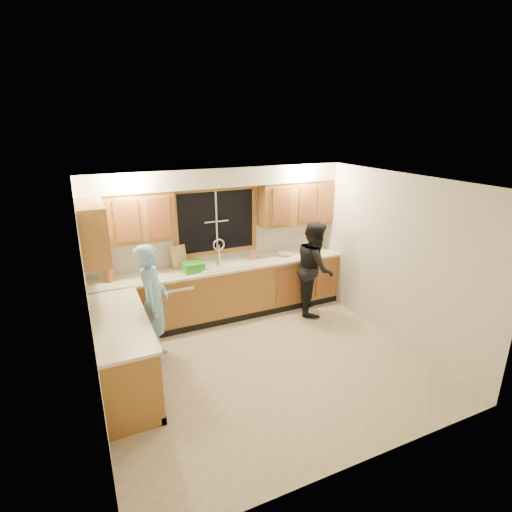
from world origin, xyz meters
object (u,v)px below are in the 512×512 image
Objects in this scene: sink at (223,268)px; stove at (129,378)px; knife_block at (109,274)px; woman at (315,268)px; dish_crate at (192,267)px; man at (154,304)px; soap_bottle at (253,254)px; bowl at (285,254)px; dishwasher at (175,303)px.

sink reaches higher than stove.
knife_block is at bearing 89.06° from stove.
woman reaches higher than dish_crate.
soap_bottle is at bearing -44.33° from man.
dish_crate is at bearing -173.09° from soap_bottle.
stove is at bearing -141.33° from soap_bottle.
sink is 1.56m from man.
woman is at bearing -53.90° from knife_block.
bowl is at bearing -7.48° from soap_bottle.
stove is 3.10m from soap_bottle.
soap_bottle is 0.81× the size of bowl.
stove is 4.94× the size of soap_bottle.
dishwasher is 2.08m from bowl.
sink reaches higher than dish_crate.
stove reaches higher than dishwasher.
sink is 3.80× the size of bowl.
sink is at bearing -179.69° from bowl.
knife_block is at bearing 46.93° from man.
sink is 0.51× the size of man.
man reaches higher than soap_bottle.
sink reaches higher than knife_block.
bowl is at bearing -45.72° from knife_block.
bowl is at bearing 0.60° from dishwasher.
man is 9.21× the size of soap_bottle.
bowl is (1.69, 0.06, -0.05)m from dish_crate.
dish_crate is 1.74× the size of soap_bottle.
soap_bottle reaches higher than stove.
soap_bottle is (0.58, 0.08, 0.15)m from sink.
man is at bearing -153.95° from soap_bottle.
knife_block is 0.70× the size of dish_crate.
woman is (1.49, -0.47, -0.06)m from sink.
stove is 1.16m from man.
bowl is at bearing 31.78° from stove.
woman is at bearing -62.71° from man.
stove is 0.54× the size of man.
woman is 3.30m from knife_block.
sink is at bearing -46.41° from knife_block.
man is at bearing -134.44° from dish_crate.
knife_block is at bearing 178.56° from sink.
dish_crate is (1.23, -0.10, -0.04)m from knife_block.
soap_bottle is (-0.90, 0.55, 0.21)m from woman.
knife_block is at bearing 108.51° from woman.
dishwasher is at bearing 106.48° from woman.
sink is 0.55m from dish_crate.
sink is 1.05× the size of dishwasher.
man is (-0.46, -0.83, 0.43)m from dishwasher.
woman reaches higher than soap_bottle.
dish_crate is (-2.02, 0.41, 0.19)m from woman.
sink is 0.61m from soap_bottle.
soap_bottle is at bearing 38.67° from stove.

